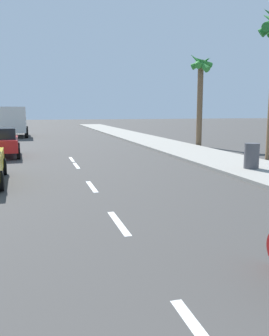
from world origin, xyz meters
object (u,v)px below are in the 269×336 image
at_px(parked_car_red, 2,141).
at_px(trash_bin_near, 252,156).
at_px(delivery_truck, 13,121).
at_px(palm_tree_far, 200,78).

xyz_separation_m(parked_car_red, trash_bin_near, (10.26, -7.75, -0.18)).
bearing_deg(parked_car_red, delivery_truck, 88.46).
bearing_deg(delivery_truck, palm_tree_far, -45.70).
height_order(delivery_truck, palm_tree_far, palm_tree_far).
height_order(palm_tree_far, trash_bin_near, palm_tree_far).
distance_m(palm_tree_far, trash_bin_near, 11.21).
distance_m(parked_car_red, palm_tree_far, 13.49).
xyz_separation_m(parked_car_red, delivery_truck, (-0.29, 15.36, 0.67)).
bearing_deg(palm_tree_far, parked_car_red, -169.16).
distance_m(delivery_truck, trash_bin_near, 25.43).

